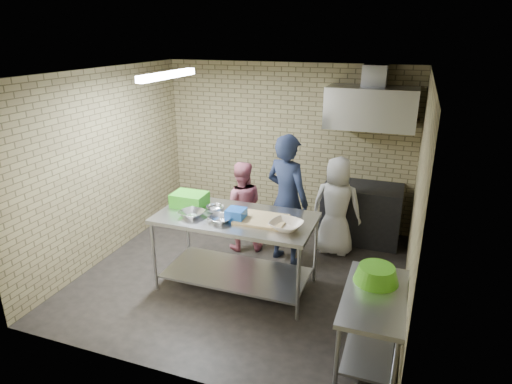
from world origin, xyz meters
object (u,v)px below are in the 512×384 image
blue_tub (236,214)px  man_navy (287,200)px  green_basin (376,274)px  prep_table (236,252)px  bottle_green (403,113)px  woman_pink (241,206)px  stove (361,213)px  green_crate (190,199)px  side_counter (372,327)px  woman_white (336,206)px

blue_tub → man_navy: man_navy is taller
green_basin → blue_tub: bearing=165.3°
prep_table → blue_tub: 0.58m
blue_tub → prep_table: bearing=116.6°
bottle_green → man_navy: bottle_green is taller
prep_table → man_navy: man_navy is taller
prep_table → woman_pink: 1.08m
stove → woman_pink: size_ratio=0.87×
green_crate → stove: bearing=41.8°
blue_tub → bottle_green: 3.03m
stove → green_crate: bearing=-138.2°
side_counter → green_crate: size_ratio=2.73×
prep_table → green_basin: size_ratio=4.30×
side_counter → woman_white: bearing=109.3°
side_counter → blue_tub: 2.00m
prep_table → bottle_green: size_ratio=13.18×
prep_table → bottle_green: bearing=50.6°
bottle_green → blue_tub: bearing=-127.3°
stove → blue_tub: 2.50m
side_counter → blue_tub: size_ratio=5.46×
stove → bottle_green: (0.45, 0.24, 1.57)m
stove → prep_table: bearing=-124.6°
stove → woman_white: bearing=-117.7°
green_crate → man_navy: (1.12, 0.76, -0.14)m
side_counter → prep_table: bearing=155.9°
stove → bottle_green: size_ratio=8.00×
green_crate → blue_tub: 0.78m
side_counter → green_crate: green_crate is taller
prep_table → side_counter: prep_table is taller
side_counter → bottle_green: bottle_green is taller
side_counter → bottle_green: size_ratio=8.00×
green_crate → green_basin: 2.58m
woman_white → prep_table: bearing=53.0°
green_crate → blue_tub: green_crate is taller
green_basin → green_crate: bearing=164.8°
side_counter → green_basin: 0.52m
prep_table → bottle_green: 3.21m
stove → bottle_green: 1.65m
bottle_green → man_navy: (-1.38, -1.31, -1.07)m
prep_table → woman_pink: size_ratio=1.43×
green_crate → green_basin: green_crate is taller
green_crate → man_navy: bearing=34.1°
green_crate → woman_pink: (0.37, 0.89, -0.39)m
prep_table → woman_white: bearing=52.7°
stove → green_basin: 2.57m
side_counter → blue_tub: bearing=158.0°
bottle_green → woman_pink: bearing=-151.1°
stove → man_navy: size_ratio=0.64×
side_counter → woman_white: (-0.76, 2.16, 0.37)m
side_counter → woman_pink: bearing=139.4°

